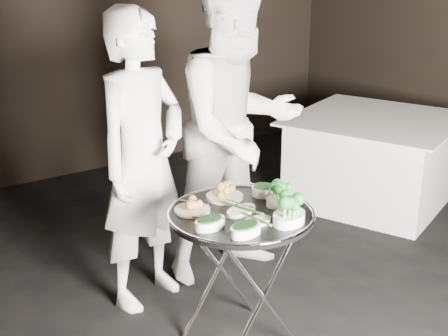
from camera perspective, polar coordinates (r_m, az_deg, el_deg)
wall_back at (r=5.75m, az=-15.56°, el=13.67°), size 6.00×0.05×3.00m
tray_stand at (r=3.29m, az=1.51°, el=-9.56°), size 0.50×0.43×0.74m
serving_tray at (r=3.14m, az=1.56°, el=-4.25°), size 0.74×0.74×0.04m
potato_plate_a at (r=3.14m, az=-2.93°, el=-3.51°), size 0.18×0.18×0.07m
potato_plate_b at (r=3.30m, az=0.05°, el=-2.28°), size 0.20×0.20×0.07m
greens_bowl at (r=3.35m, az=3.59°, el=-1.93°), size 0.13×0.13×0.07m
asparagus_plate_a at (r=3.13m, az=1.58°, el=-3.80°), size 0.21×0.16×0.04m
asparagus_plate_b at (r=3.01m, az=2.95°, el=-4.81°), size 0.18×0.12×0.04m
spinach_bowl_a at (r=2.96m, az=-1.30°, el=-4.94°), size 0.17×0.12×0.07m
spinach_bowl_b at (r=2.89m, az=1.98°, el=-5.50°), size 0.19×0.14×0.07m
broccoli_bowl_a at (r=3.23m, az=5.34°, el=-2.88°), size 0.19×0.16×0.07m
broccoli_bowl_b at (r=3.02m, az=5.97°, el=-4.35°), size 0.24×0.21×0.08m
serving_utensils at (r=3.18m, az=1.09°, el=-2.87°), size 0.57×0.40×0.01m
waiter_left at (r=3.57m, az=-7.47°, el=0.61°), size 0.73×0.60×1.73m
waiter_right at (r=3.84m, az=1.31°, el=3.57°), size 0.95×0.74×1.92m
dining_table at (r=5.30m, az=13.49°, el=0.76°), size 1.26×1.26×0.72m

